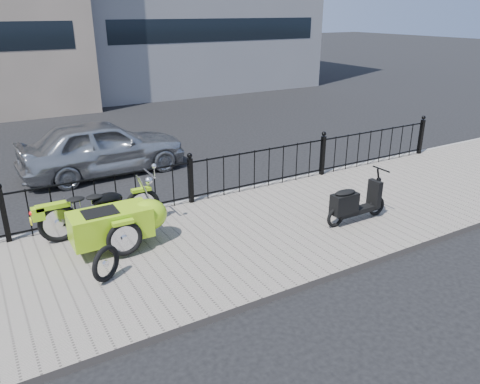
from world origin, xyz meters
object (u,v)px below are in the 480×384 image
motorcycle_sidecar (119,219)px  sedan_car (103,147)px  scooter (354,203)px  spare_tire (106,264)px

motorcycle_sidecar → sedan_car: sedan_car is taller
scooter → spare_tire: bearing=176.1°
sedan_car → motorcycle_sidecar: bearing=165.8°
scooter → spare_tire: size_ratio=2.56×
motorcycle_sidecar → scooter: bearing=-18.4°
motorcycle_sidecar → scooter: 4.29m
scooter → sedan_car: bearing=119.8°
spare_tire → sedan_car: size_ratio=0.14×
scooter → sedan_car: size_ratio=0.36×
scooter → motorcycle_sidecar: bearing=161.6°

